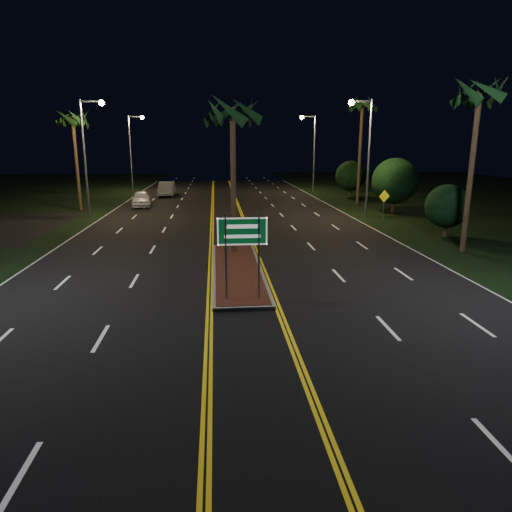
{
  "coord_description": "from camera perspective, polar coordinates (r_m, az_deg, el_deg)",
  "views": [
    {
      "loc": [
        -0.93,
        -13.23,
        5.75
      ],
      "look_at": [
        0.45,
        2.31,
        1.9
      ],
      "focal_mm": 32.0,
      "sensor_mm": 36.0,
      "label": 1
    }
  ],
  "objects": [
    {
      "name": "palm_left_far",
      "position": [
        42.95,
        -21.96,
        15.57
      ],
      "size": [
        2.4,
        2.4,
        8.8
      ],
      "color": "#382819",
      "rests_on": "ground"
    },
    {
      "name": "shrub_near",
      "position": [
        31.05,
        22.79,
        5.76
      ],
      "size": [
        2.7,
        2.7,
        3.3
      ],
      "color": "#382819",
      "rests_on": "ground"
    },
    {
      "name": "streetlight_right_mid",
      "position": [
        37.07,
        13.44,
        13.36
      ],
      "size": [
        1.91,
        0.44,
        9.0
      ],
      "color": "gray",
      "rests_on": "ground"
    },
    {
      "name": "car_far",
      "position": [
        52.99,
        -11.11,
        8.38
      ],
      "size": [
        2.42,
        5.5,
        1.82
      ],
      "primitive_type": "imported",
      "rotation": [
        0.0,
        0.0,
        0.01
      ],
      "color": "#9CA0A5",
      "rests_on": "ground"
    },
    {
      "name": "streetlight_right_far",
      "position": [
        56.42,
        6.93,
        13.68
      ],
      "size": [
        1.91,
        0.44,
        9.0
      ],
      "color": "gray",
      "rests_on": "ground"
    },
    {
      "name": "palm_median",
      "position": [
        23.79,
        -2.96,
        17.53
      ],
      "size": [
        2.4,
        2.4,
        8.3
      ],
      "color": "#382819",
      "rests_on": "ground"
    },
    {
      "name": "car_near",
      "position": [
        44.39,
        -14.16,
        7.11
      ],
      "size": [
        2.74,
        5.3,
        1.69
      ],
      "primitive_type": "imported",
      "rotation": [
        0.0,
        0.0,
        0.11
      ],
      "color": "white",
      "rests_on": "ground"
    },
    {
      "name": "warning_sign",
      "position": [
        37.08,
        15.71,
        6.68
      ],
      "size": [
        0.92,
        0.28,
        2.25
      ],
      "rotation": [
        0.0,
        0.0,
        0.27
      ],
      "color": "gray",
      "rests_on": "ground"
    },
    {
      "name": "shrub_mid",
      "position": [
        40.22,
        16.94,
        8.97
      ],
      "size": [
        3.78,
        3.78,
        4.62
      ],
      "color": "#382819",
      "rests_on": "ground"
    },
    {
      "name": "highway_sign",
      "position": [
        16.4,
        -1.72,
        2.08
      ],
      "size": [
        1.8,
        0.08,
        3.2
      ],
      "color": "gray",
      "rests_on": "ground"
    },
    {
      "name": "median_island",
      "position": [
        21.03,
        -2.35,
        -1.78
      ],
      "size": [
        2.25,
        10.25,
        0.17
      ],
      "color": "gray",
      "rests_on": "ground"
    },
    {
      "name": "streetlight_left_far",
      "position": [
        58.04,
        -15.09,
        13.32
      ],
      "size": [
        1.91,
        0.44,
        9.0
      ],
      "color": "gray",
      "rests_on": "ground"
    },
    {
      "name": "palm_right_near",
      "position": [
        26.94,
        26.19,
        17.77
      ],
      "size": [
        2.4,
        2.4,
        9.3
      ],
      "color": "#382819",
      "rests_on": "ground"
    },
    {
      "name": "palm_right_far",
      "position": [
        45.48,
        13.15,
        17.81
      ],
      "size": [
        2.4,
        2.4,
        10.3
      ],
      "color": "#382819",
      "rests_on": "ground"
    },
    {
      "name": "streetlight_left_mid",
      "position": [
        38.46,
        -20.19,
        12.91
      ],
      "size": [
        1.91,
        0.44,
        9.0
      ],
      "color": "gray",
      "rests_on": "ground"
    },
    {
      "name": "ground",
      "position": [
        14.45,
        -0.98,
        -9.58
      ],
      "size": [
        120.0,
        120.0,
        0.0
      ],
      "primitive_type": "plane",
      "color": "black",
      "rests_on": "ground"
    },
    {
      "name": "shrub_far",
      "position": [
        51.5,
        11.73,
        9.79
      ],
      "size": [
        3.24,
        3.24,
        3.96
      ],
      "color": "#382819",
      "rests_on": "ground"
    }
  ]
}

